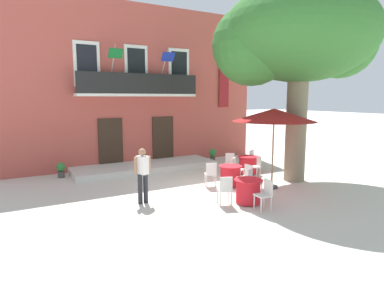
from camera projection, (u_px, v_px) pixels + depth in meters
name	position (u px, v px, depth m)	size (l,w,h in m)	color
ground_plane	(208.00, 188.00, 11.61)	(120.00, 120.00, 0.00)	beige
building_facade	(123.00, 87.00, 16.73)	(13.00, 5.09, 7.50)	#B24C42
entrance_step_platform	(146.00, 167.00, 14.64)	(6.42, 2.04, 0.25)	silver
plane_tree	(297.00, 38.00, 11.98)	(6.09, 5.35, 7.36)	#7F755B
cafe_table_near_tree	(230.00, 176.00, 11.85)	(0.86, 0.86, 0.76)	red
cafe_chair_near_tree_0	(246.00, 176.00, 11.26)	(0.43, 0.43, 0.91)	silver
cafe_chair_near_tree_1	(236.00, 168.00, 12.52)	(0.55, 0.55, 0.91)	silver
cafe_chair_near_tree_2	(211.00, 173.00, 11.66)	(0.52, 0.52, 0.91)	silver
cafe_table_middle	(248.00, 165.00, 13.76)	(0.86, 0.86, 0.76)	red
cafe_chair_middle_0	(256.00, 165.00, 13.02)	(0.50, 0.50, 0.91)	silver
cafe_chair_middle_1	(254.00, 159.00, 14.39)	(0.53, 0.53, 0.91)	silver
cafe_chair_middle_2	(230.00, 161.00, 13.78)	(0.56, 0.56, 0.91)	silver
cafe_table_front	(248.00, 191.00, 9.87)	(0.86, 0.86, 0.76)	red
cafe_chair_front_0	(225.00, 189.00, 9.65)	(0.51, 0.51, 0.91)	silver
cafe_chair_front_1	(265.00, 193.00, 9.20)	(0.44, 0.44, 0.91)	silver
cafe_chair_front_2	(253.00, 181.00, 10.55)	(0.55, 0.55, 0.91)	silver
cafe_umbrella	(274.00, 115.00, 11.28)	(2.90, 2.90, 2.85)	#997A56
ground_planter_left	(61.00, 169.00, 13.12)	(0.34, 0.34, 0.62)	#47423D
ground_planter_right	(213.00, 155.00, 16.28)	(0.35, 0.35, 0.69)	#47423D
pedestrian_near_entrance	(143.00, 172.00, 9.83)	(0.53, 0.40, 1.71)	#232328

